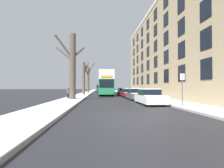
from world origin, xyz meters
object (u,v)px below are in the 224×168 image
pedestrian_left_sidewalk (68,92)px  bare_tree_left_2 (88,78)px  parked_car_1 (135,94)px  bare_tree_left_1 (84,77)px  parked_car_3 (123,92)px  double_decker_bus (105,82)px  oncoming_van (100,88)px  parked_car_0 (149,97)px  street_sign_post (182,88)px  parked_car_2 (128,93)px  bare_tree_left_0 (72,65)px

pedestrian_left_sidewalk → bare_tree_left_2: bearing=-43.3°
parked_car_1 → bare_tree_left_1: bearing=118.8°
parked_car_3 → pedestrian_left_sidewalk: bearing=-128.4°
double_decker_bus → bare_tree_left_2: bearing=105.7°
parked_car_3 → oncoming_van: size_ratio=0.80×
double_decker_bus → parked_car_0: size_ratio=2.25×
double_decker_bus → pedestrian_left_sidewalk: (-4.95, -11.21, -1.63)m
pedestrian_left_sidewalk → oncoming_van: bearing=-48.4°
parked_car_0 → street_sign_post: street_sign_post is taller
bare_tree_left_1 → parked_car_2: 11.02m
parked_car_0 → parked_car_2: parked_car_0 is taller
oncoming_van → bare_tree_left_0: bearing=-95.5°
pedestrian_left_sidewalk → street_sign_post: street_sign_post is taller
bare_tree_left_1 → parked_car_3: 8.20m
parked_car_1 → oncoming_van: 33.81m
bare_tree_left_0 → street_sign_post: bare_tree_left_0 is taller
bare_tree_left_0 → parked_car_0: size_ratio=1.69×
bare_tree_left_2 → pedestrian_left_sidewalk: 26.05m
bare_tree_left_2 → parked_car_0: (7.30, -32.51, -3.31)m
parked_car_1 → street_sign_post: size_ratio=1.70×
bare_tree_left_2 → parked_car_3: bare_tree_left_2 is taller
parked_car_2 → parked_car_3: bearing=90.0°
parked_car_2 → pedestrian_left_sidewalk: bearing=-149.1°
double_decker_bus → oncoming_van: double_decker_bus is taller
oncoming_van → parked_car_3: bearing=-79.6°
parked_car_1 → parked_car_3: parked_car_3 is taller
bare_tree_left_1 → parked_car_0: 20.78m
street_sign_post → oncoming_van: bearing=97.3°
bare_tree_left_1 → oncoming_van: bare_tree_left_1 is taller
bare_tree_left_2 → parked_car_2: size_ratio=2.08×
parked_car_1 → pedestrian_left_sidewalk: 8.16m
parked_car_3 → bare_tree_left_2: bearing=115.1°
parked_car_2 → street_sign_post: size_ratio=1.64×
bare_tree_left_2 → pedestrian_left_sidewalk: (-0.83, -25.85, -3.08)m
pedestrian_left_sidewalk → parked_car_0: bearing=-170.8°
parked_car_1 → street_sign_post: street_sign_post is taller
bare_tree_left_0 → double_decker_bus: bearing=71.2°
bare_tree_left_2 → bare_tree_left_0: bearing=-90.3°
bare_tree_left_1 → parked_car_0: bearing=-69.2°
bare_tree_left_1 → street_sign_post: bearing=-69.0°
bare_tree_left_2 → parked_car_0: bare_tree_left_2 is taller
bare_tree_left_0 → street_sign_post: (8.80, -8.60, -2.61)m
bare_tree_left_0 → parked_car_3: 14.23m
bare_tree_left_0 → bare_tree_left_1: bare_tree_left_0 is taller
double_decker_bus → pedestrian_left_sidewalk: bearing=-113.8°
parked_car_0 → bare_tree_left_1: bearing=110.8°
double_decker_bus → parked_car_1: (3.18, -11.90, -1.85)m
bare_tree_left_0 → street_sign_post: 12.58m
parked_car_2 → bare_tree_left_0: bearing=-140.0°
bare_tree_left_1 → parked_car_2: (7.31, -7.71, -2.92)m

